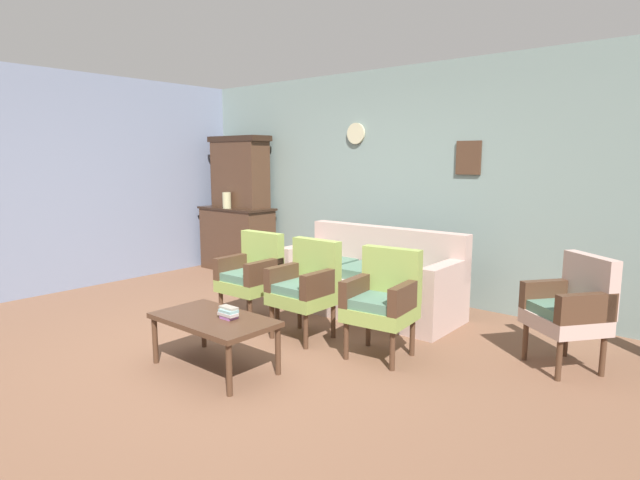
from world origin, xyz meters
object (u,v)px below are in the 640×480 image
vase_on_cabinet (227,200)px  book_stack_on_table (229,313)px  armchair_by_doorway (252,273)px  armchair_near_cabinet (383,298)px  armchair_row_middle (306,284)px  wingback_chair_by_fireplace (571,306)px  floral_couch (372,283)px  coffee_table (214,323)px  side_cabinet (237,239)px

vase_on_cabinet → book_stack_on_table: size_ratio=1.34×
armchair_by_doorway → armchair_near_cabinet: size_ratio=1.00×
armchair_row_middle → wingback_chair_by_fireplace: size_ratio=1.00×
vase_on_cabinet → armchair_by_doorway: size_ratio=0.26×
armchair_near_cabinet → armchair_row_middle: bearing=-175.6°
vase_on_cabinet → floral_couch: bearing=-6.9°
floral_couch → coffee_table: bearing=-91.9°
armchair_by_doorway → book_stack_on_table: size_ratio=5.22×
vase_on_cabinet → armchair_row_middle: (2.75, -1.37, -0.55)m
book_stack_on_table → floral_couch: bearing=91.2°
floral_couch → side_cabinet: bearing=169.5°
side_cabinet → armchair_row_middle: size_ratio=1.28×
armchair_row_middle → armchair_near_cabinet: same height
armchair_row_middle → wingback_chair_by_fireplace: (2.07, 0.81, 0.00)m
armchair_by_doorway → armchair_row_middle: size_ratio=1.00×
coffee_table → floral_couch: bearing=88.1°
side_cabinet → vase_on_cabinet: (0.00, -0.18, 0.58)m
floral_couch → armchair_near_cabinet: size_ratio=2.14×
armchair_by_doorway → coffee_table: 1.24m
vase_on_cabinet → coffee_table: 3.67m
side_cabinet → coffee_table: bearing=-43.6°
armchair_by_doorway → coffee_table: armchair_by_doorway is taller
floral_couch → book_stack_on_table: bearing=-88.8°
vase_on_cabinet → armchair_near_cabinet: 3.82m
side_cabinet → armchair_row_middle: 3.15m
side_cabinet → book_stack_on_table: side_cabinet is taller
side_cabinet → armchair_by_doorway: (2.01, -1.54, 0.03)m
side_cabinet → armchair_near_cabinet: (3.55, -1.48, 0.03)m
floral_couch → armchair_row_middle: same height
wingback_chair_by_fireplace → armchair_near_cabinet: bearing=-149.5°
armchair_near_cabinet → coffee_table: 1.38m
armchair_row_middle → coffee_table: (-0.05, -1.02, -0.12)m
armchair_by_doorway → book_stack_on_table: (0.80, -0.97, -0.03)m
vase_on_cabinet → wingback_chair_by_fireplace: vase_on_cabinet is taller
vase_on_cabinet → wingback_chair_by_fireplace: 4.88m
armchair_row_middle → armchair_by_doorway: bearing=179.5°
vase_on_cabinet → armchair_by_doorway: vase_on_cabinet is taller
armchair_by_doorway → armchair_near_cabinet: 1.54m
armchair_row_middle → armchair_near_cabinet: (0.80, 0.06, 0.00)m
vase_on_cabinet → wingback_chair_by_fireplace: size_ratio=0.26×
side_cabinet → wingback_chair_by_fireplace: side_cabinet is taller
coffee_table → book_stack_on_table: (0.11, 0.05, 0.09)m
wingback_chair_by_fireplace → coffee_table: size_ratio=0.90×
side_cabinet → armchair_row_middle: bearing=-29.3°
armchair_near_cabinet → wingback_chair_by_fireplace: bearing=30.5°
armchair_row_middle → armchair_near_cabinet: 0.81m
floral_couch → book_stack_on_table: (0.04, -2.00, 0.14)m
coffee_table → book_stack_on_table: size_ratio=5.80×
armchair_by_doorway → armchair_near_cabinet: (1.54, 0.06, 0.00)m
vase_on_cabinet → wingback_chair_by_fireplace: bearing=-6.6°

